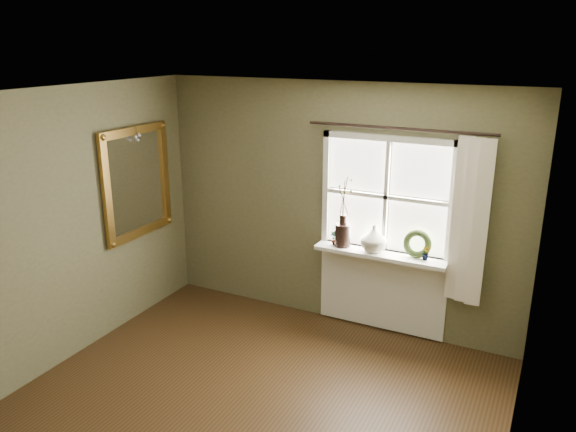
{
  "coord_description": "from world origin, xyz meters",
  "views": [
    {
      "loc": [
        2.09,
        -3.06,
        2.99
      ],
      "look_at": [
        -0.21,
        1.55,
        1.36
      ],
      "focal_mm": 35.0,
      "sensor_mm": 36.0,
      "label": 1
    }
  ],
  "objects_px": {
    "cream_vase": "(374,238)",
    "gilt_mirror": "(137,182)",
    "wreath": "(417,247)",
    "dark_jug": "(343,235)"
  },
  "relations": [
    {
      "from": "dark_jug",
      "to": "gilt_mirror",
      "type": "distance_m",
      "value": 2.26
    },
    {
      "from": "dark_jug",
      "to": "cream_vase",
      "type": "xyz_separation_m",
      "value": [
        0.34,
        0.0,
        0.02
      ]
    },
    {
      "from": "cream_vase",
      "to": "wreath",
      "type": "relative_size",
      "value": 0.97
    },
    {
      "from": "cream_vase",
      "to": "wreath",
      "type": "height_order",
      "value": "cream_vase"
    },
    {
      "from": "cream_vase",
      "to": "gilt_mirror",
      "type": "distance_m",
      "value": 2.58
    },
    {
      "from": "dark_jug",
      "to": "gilt_mirror",
      "type": "relative_size",
      "value": 0.2
    },
    {
      "from": "dark_jug",
      "to": "cream_vase",
      "type": "bearing_deg",
      "value": 0.0
    },
    {
      "from": "cream_vase",
      "to": "gilt_mirror",
      "type": "xyz_separation_m",
      "value": [
        -2.44,
        -0.69,
        0.47
      ]
    },
    {
      "from": "dark_jug",
      "to": "wreath",
      "type": "bearing_deg",
      "value": 2.97
    },
    {
      "from": "dark_jug",
      "to": "wreath",
      "type": "relative_size",
      "value": 0.85
    }
  ]
}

